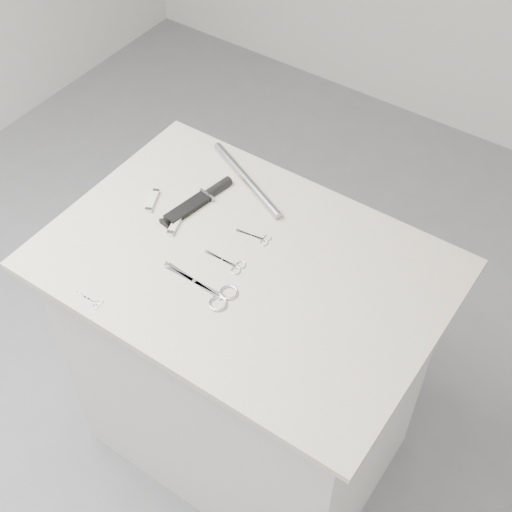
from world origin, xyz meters
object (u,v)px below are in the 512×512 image
Objects in this scene: tiny_scissors at (92,301)px; sheathed_knife at (202,199)px; plinth at (246,366)px; embroidery_scissors_a at (231,264)px; pocket_knife_b at (152,201)px; large_shears at (213,292)px; embroidery_scissors_b at (258,238)px; pocket_knife_a at (176,222)px; metal_rail at (247,179)px.

sheathed_knife is (0.01, 0.42, 0.01)m from tiny_scissors.
embroidery_scissors_a is (-0.02, -0.03, 0.47)m from plinth.
large_shears is at bearing -140.11° from pocket_knife_b.
sheathed_knife is at bearing 163.86° from embroidery_scissors_b.
embroidery_scissors_a is at bearing 52.01° from tiny_scissors.
pocket_knife_b is (-0.32, 0.16, 0.00)m from large_shears.
plinth is 0.58m from pocket_knife_b.
embroidery_scissors_a is at bearing -116.55° from pocket_knife_a.
large_shears reaches higher than embroidery_scissors_a.
sheathed_knife is at bearing 152.69° from plinth.
embroidery_scissors_b is 0.42× the size of sheathed_knife.
large_shears is 0.60× the size of metal_rail.
embroidery_scissors_a is at bearing -115.01° from sheathed_knife.
sheathed_knife is (-0.22, 0.24, 0.01)m from large_shears.
pocket_knife_b is 0.25× the size of metal_rail.
sheathed_knife is (-0.22, 0.11, 0.48)m from plinth.
large_shears is at bearing -138.17° from pocket_knife_a.
sheathed_knife is 2.69× the size of pocket_knife_b.
large_shears is 1.82× the size of embroidery_scissors_a.
sheathed_knife is 2.37× the size of pocket_knife_a.
large_shears reaches higher than tiny_scissors.
tiny_scissors is (-0.20, -0.28, -0.00)m from embroidery_scissors_a.
metal_rail is at bearing 116.81° from embroidery_scissors_a.
pocket_knife_a is (-0.00, -0.11, -0.00)m from sheathed_knife.
pocket_knife_b is at bearing 136.56° from sheathed_knife.
tiny_scissors is at bearing 172.62° from pocket_knife_b.
embroidery_scissors_b is (-0.01, 0.21, -0.00)m from large_shears.
embroidery_scissors_b is at bearing -87.45° from sheathed_knife.
pocket_knife_a reaches higher than embroidery_scissors_b.
plinth is at bearing -109.05° from pocket_knife_a.
metal_rail is at bearing -13.54° from sheathed_knife.
pocket_knife_b is at bearing 58.07° from pocket_knife_a.
tiny_scissors is (-0.22, -0.18, -0.00)m from large_shears.
metal_rail is at bearing -61.89° from pocket_knife_b.
large_shears is 2.12× the size of pocket_knife_a.
plinth is 8.09× the size of embroidery_scissors_a.
pocket_knife_b is (-0.33, 0.04, 0.48)m from plinth.
plinth is 4.44× the size of large_shears.
plinth is 3.99× the size of sheathed_knife.
embroidery_scissors_b is 0.32m from pocket_knife_b.
embroidery_scissors_a is 1.17× the size of pocket_knife_a.
sheathed_knife reaches higher than tiny_scissors.
embroidery_scissors_a is 0.24m from sheathed_knife.
pocket_knife_b is (-0.31, 0.06, 0.00)m from embroidery_scissors_a.
sheathed_knife reaches higher than pocket_knife_a.
embroidery_scissors_b is at bearing 86.26° from embroidery_scissors_a.
embroidery_scissors_a is at bearing -101.38° from embroidery_scissors_b.
metal_rail is (-0.15, 0.16, 0.01)m from embroidery_scissors_b.
metal_rail is at bearing 81.52° from tiny_scissors.
embroidery_scissors_a is at bearing -125.20° from pocket_knife_b.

